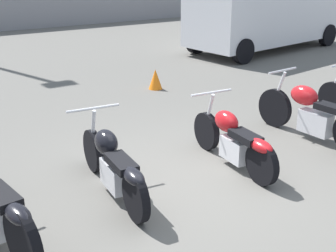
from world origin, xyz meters
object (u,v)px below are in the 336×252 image
Objects in this scene: motorcycle_slot_2 at (113,165)px; motorcycle_slot_4 at (314,114)px; motorcycle_slot_3 at (234,140)px; parked_van at (266,14)px; traffic_cone_far at (155,79)px.

motorcycle_slot_4 reaches higher than motorcycle_slot_2.
motorcycle_slot_4 is (1.74, 0.12, 0.05)m from motorcycle_slot_3.
motorcycle_slot_2 is 0.37× the size of parked_van.
motorcycle_slot_3 is at bearing 0.24° from motorcycle_slot_2.
traffic_cone_far is at bearing 58.18° from motorcycle_slot_2.
motorcycle_slot_2 is 10.24m from parked_van.
motorcycle_slot_2 is at bearing 118.39° from parked_van.
motorcycle_slot_2 is 1.07× the size of motorcycle_slot_3.
motorcycle_slot_2 is at bearing 174.97° from motorcycle_slot_4.
motorcycle_slot_3 is 1.74m from motorcycle_slot_4.
motorcycle_slot_2 is 1.82m from motorcycle_slot_3.
parked_van is at bearing 41.42° from motorcycle_slot_2.
parked_van is (8.17, 6.14, 0.69)m from motorcycle_slot_2.
motorcycle_slot_2 is 4.92m from traffic_cone_far.
motorcycle_slot_4 is (3.55, -0.02, 0.04)m from motorcycle_slot_2.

